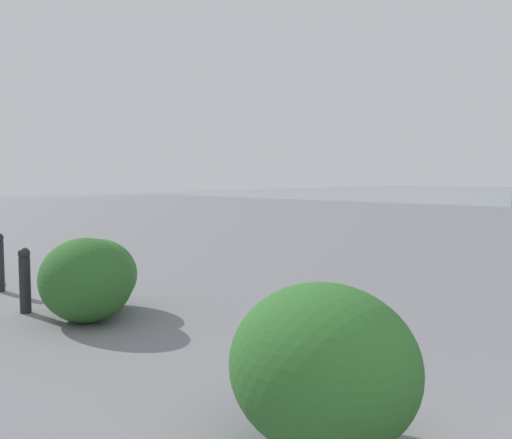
% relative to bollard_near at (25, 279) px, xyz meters
% --- Properties ---
extents(bollard_near, '(0.13, 0.13, 0.73)m').
position_rel_bollard_near_xyz_m(bollard_near, '(0.00, 0.00, 0.00)').
color(bollard_near, '#232328').
rests_on(bollard_near, ground).
extents(shrub_low, '(0.95, 0.85, 0.80)m').
position_rel_bollard_near_xyz_m(shrub_low, '(-0.44, -0.63, 0.02)').
color(shrub_low, '#387533').
rests_on(shrub_low, ground).
extents(shrub_wide, '(1.03, 0.93, 0.87)m').
position_rel_bollard_near_xyz_m(shrub_wide, '(-0.83, -0.26, 0.06)').
color(shrub_wide, '#2D6628').
rests_on(shrub_wide, ground).
extents(shrub_tall, '(1.09, 0.98, 0.93)m').
position_rel_bollard_near_xyz_m(shrub_tall, '(-4.20, 0.28, 0.08)').
color(shrub_tall, '#2D6628').
rests_on(shrub_tall, ground).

